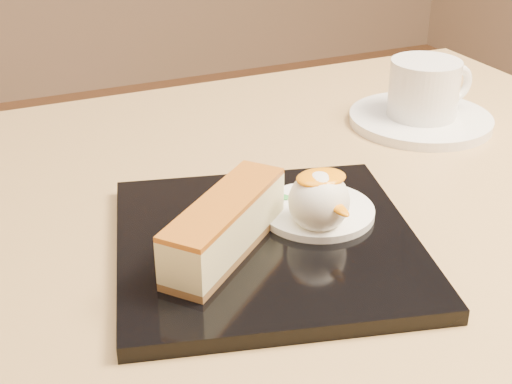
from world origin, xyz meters
name	(u,v)px	position (x,y,z in m)	size (l,w,h in m)	color
dessert_plate	(267,244)	(-0.06, 0.02, 0.73)	(0.22, 0.22, 0.01)	black
cheesecake	(225,226)	(-0.09, 0.01, 0.75)	(0.12, 0.11, 0.04)	brown
cream_smear	(317,211)	(-0.01, 0.03, 0.73)	(0.09, 0.09, 0.01)	white
ice_cream_scoop	(319,201)	(-0.02, 0.01, 0.76)	(0.05, 0.05, 0.05)	white
mango_sauce	(321,178)	(-0.02, 0.01, 0.77)	(0.04, 0.03, 0.01)	orange
mint_sprig	(269,200)	(-0.04, 0.06, 0.74)	(0.04, 0.03, 0.00)	green
saucer	(420,119)	(0.20, 0.18, 0.72)	(0.15, 0.15, 0.01)	white
coffee_cup	(425,87)	(0.20, 0.18, 0.76)	(0.10, 0.07, 0.06)	white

